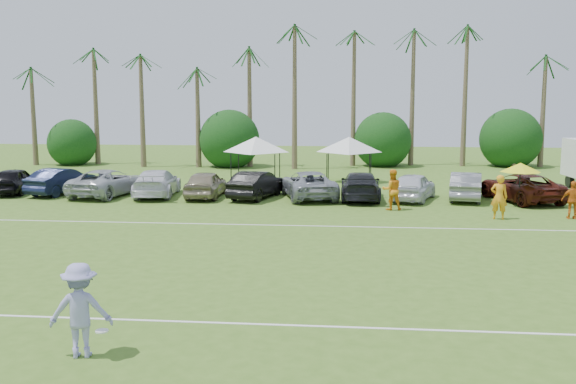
{
  "coord_description": "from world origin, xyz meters",
  "views": [
    {
      "loc": [
        3.41,
        -12.49,
        5.32
      ],
      "look_at": [
        0.95,
        12.89,
        1.6
      ],
      "focal_mm": 40.0,
      "sensor_mm": 36.0,
      "label": 1
    }
  ],
  "objects": [
    {
      "name": "ground",
      "position": [
        0.0,
        0.0,
        0.0
      ],
      "size": [
        120.0,
        120.0,
        0.0
      ],
      "primitive_type": "plane",
      "color": "#44691F",
      "rests_on": "ground"
    },
    {
      "name": "field_lines",
      "position": [
        0.0,
        8.0,
        0.01
      ],
      "size": [
        80.0,
        12.1,
        0.01
      ],
      "color": "white",
      "rests_on": "ground"
    },
    {
      "name": "palm_tree_0",
      "position": [
        -22.0,
        38.0,
        7.48
      ],
      "size": [
        2.4,
        2.4,
        8.9
      ],
      "color": "brown",
      "rests_on": "ground"
    },
    {
      "name": "palm_tree_1",
      "position": [
        -17.0,
        38.0,
        8.35
      ],
      "size": [
        2.4,
        2.4,
        9.9
      ],
      "color": "brown",
      "rests_on": "ground"
    },
    {
      "name": "palm_tree_2",
      "position": [
        -12.0,
        38.0,
        9.21
      ],
      "size": [
        2.4,
        2.4,
        10.9
      ],
      "color": "brown",
      "rests_on": "ground"
    },
    {
      "name": "palm_tree_3",
      "position": [
        -8.0,
        38.0,
        10.06
      ],
      "size": [
        2.4,
        2.4,
        11.9
      ],
      "color": "brown",
      "rests_on": "ground"
    },
    {
      "name": "palm_tree_4",
      "position": [
        -4.0,
        38.0,
        7.48
      ],
      "size": [
        2.4,
        2.4,
        8.9
      ],
      "color": "brown",
      "rests_on": "ground"
    },
    {
      "name": "palm_tree_5",
      "position": [
        0.0,
        38.0,
        8.35
      ],
      "size": [
        2.4,
        2.4,
        9.9
      ],
      "color": "brown",
      "rests_on": "ground"
    },
    {
      "name": "palm_tree_6",
      "position": [
        4.0,
        38.0,
        9.21
      ],
      "size": [
        2.4,
        2.4,
        10.9
      ],
      "color": "brown",
      "rests_on": "ground"
    },
    {
      "name": "palm_tree_7",
      "position": [
        8.0,
        38.0,
        10.06
      ],
      "size": [
        2.4,
        2.4,
        11.9
      ],
      "color": "brown",
      "rests_on": "ground"
    },
    {
      "name": "palm_tree_8",
      "position": [
        13.0,
        38.0,
        7.48
      ],
      "size": [
        2.4,
        2.4,
        8.9
      ],
      "color": "brown",
      "rests_on": "ground"
    },
    {
      "name": "palm_tree_9",
      "position": [
        18.0,
        38.0,
        8.35
      ],
      "size": [
        2.4,
        2.4,
        9.9
      ],
      "color": "brown",
      "rests_on": "ground"
    },
    {
      "name": "bush_tree_0",
      "position": [
        -19.0,
        39.0,
        1.8
      ],
      "size": [
        4.0,
        4.0,
        4.0
      ],
      "color": "brown",
      "rests_on": "ground"
    },
    {
      "name": "bush_tree_1",
      "position": [
        -6.0,
        39.0,
        1.8
      ],
      "size": [
        4.0,
        4.0,
        4.0
      ],
      "color": "brown",
      "rests_on": "ground"
    },
    {
      "name": "bush_tree_2",
      "position": [
        6.0,
        39.0,
        1.8
      ],
      "size": [
        4.0,
        4.0,
        4.0
      ],
      "color": "brown",
      "rests_on": "ground"
    },
    {
      "name": "bush_tree_3",
      "position": [
        16.0,
        39.0,
        1.8
      ],
      "size": [
        4.0,
        4.0,
        4.0
      ],
      "color": "brown",
      "rests_on": "ground"
    },
    {
      "name": "sideline_player_a",
      "position": [
        10.03,
        16.36,
        1.0
      ],
      "size": [
        0.79,
        0.58,
        2.0
      ],
      "primitive_type": "imported",
      "rotation": [
        0.0,
        0.0,
        3.0
      ],
      "color": "orange",
      "rests_on": "ground"
    },
    {
      "name": "sideline_player_b",
      "position": [
        5.45,
        18.34,
        0.98
      ],
      "size": [
        1.07,
        0.91,
        1.97
      ],
      "primitive_type": "imported",
      "rotation": [
        0.0,
        0.0,
        3.32
      ],
      "color": "orange",
      "rests_on": "ground"
    },
    {
      "name": "sideline_player_c",
      "position": [
        13.33,
        16.74,
        0.85
      ],
      "size": [
        1.03,
        0.5,
        1.7
      ],
      "primitive_type": "imported",
      "rotation": [
        0.0,
        0.0,
        3.06
      ],
      "color": "#CB6216",
      "rests_on": "ground"
    },
    {
      "name": "canopy_tent_left",
      "position": [
        -2.53,
        27.76,
        2.93
      ],
      "size": [
        4.22,
        4.22,
        3.42
      ],
      "color": "black",
      "rests_on": "ground"
    },
    {
      "name": "canopy_tent_right",
      "position": [
        3.36,
        28.5,
        2.91
      ],
      "size": [
        4.19,
        4.19,
        3.39
      ],
      "color": "black",
      "rests_on": "ground"
    },
    {
      "name": "market_umbrella",
      "position": [
        11.77,
        19.77,
        1.97
      ],
      "size": [
        1.97,
        1.97,
        2.2
      ],
      "color": "black",
      "rests_on": "ground"
    },
    {
      "name": "frisbee_player",
      "position": [
        -2.09,
        -0.23,
        1.0
      ],
      "size": [
        1.41,
        0.98,
        1.99
      ],
      "rotation": [
        0.0,
        0.0,
        3.35
      ],
      "color": "#9997D7",
      "rests_on": "ground"
    },
    {
      "name": "parked_car_0",
      "position": [
        -15.47,
        21.8,
        0.73
      ],
      "size": [
        2.34,
        4.52,
        1.47
      ],
      "primitive_type": "imported",
      "rotation": [
        0.0,
        0.0,
        3.29
      ],
      "color": "black",
      "rests_on": "ground"
    },
    {
      "name": "parked_car_1",
      "position": [
        -12.69,
        21.83,
        0.73
      ],
      "size": [
        2.69,
        4.71,
        1.47
      ],
      "primitive_type": "imported",
      "rotation": [
        0.0,
        0.0,
        2.87
      ],
      "color": "#121934",
      "rests_on": "ground"
    },
    {
      "name": "parked_car_2",
      "position": [
        -9.91,
        21.44,
        0.73
      ],
      "size": [
        3.25,
        5.61,
        1.47
      ],
      "primitive_type": "imported",
      "rotation": [
        0.0,
        0.0,
        2.98
      ],
      "color": "#ABAFB5",
      "rests_on": "ground"
    },
    {
      "name": "parked_car_3",
      "position": [
        -7.13,
        21.54,
        0.73
      ],
      "size": [
        2.58,
        5.25,
        1.47
      ],
      "primitive_type": "imported",
      "rotation": [
        0.0,
        0.0,
        3.25
      ],
      "color": "white",
      "rests_on": "ground"
    },
    {
      "name": "parked_car_4",
      "position": [
        -4.35,
        21.36,
        0.73
      ],
      "size": [
        1.74,
        4.32,
        1.47
      ],
      "primitive_type": "imported",
      "rotation": [
        0.0,
        0.0,
        3.14
      ],
      "color": "gray",
      "rests_on": "ground"
    },
    {
      "name": "parked_car_5",
      "position": [
        -1.57,
        21.37,
        0.73
      ],
      "size": [
        2.72,
        4.72,
        1.47
      ],
      "primitive_type": "imported",
      "rotation": [
        0.0,
        0.0,
        2.86
      ],
      "color": "black",
      "rests_on": "ground"
    },
    {
      "name": "parked_car_6",
      "position": [
        1.22,
        21.63,
        0.73
      ],
      "size": [
        3.68,
        5.73,
        1.47
      ],
      "primitive_type": "imported",
      "rotation": [
        0.0,
        0.0,
        3.39
      ],
      "color": "gray",
      "rests_on": "ground"
    },
    {
      "name": "parked_car_7",
      "position": [
        4.0,
        21.47,
        0.73
      ],
      "size": [
        2.08,
        5.07,
        1.47
      ],
      "primitive_type": "imported",
      "rotation": [
        0.0,
        0.0,
        3.15
      ],
      "color": "black",
      "rests_on": "ground"
    },
    {
      "name": "parked_car_8",
      "position": [
        6.78,
        21.48,
        0.73
      ],
      "size": [
        3.0,
        4.64,
        1.47
      ],
      "primitive_type": "imported",
      "rotation": [
        0.0,
        0.0,
        2.82
      ],
      "color": "silver",
      "rests_on": "ground"
    },
    {
      "name": "parked_car_9",
      "position": [
        9.56,
        21.91,
        0.73
      ],
      "size": [
        2.34,
        4.67,
        1.47
      ],
      "primitive_type": "imported",
      "rotation": [
        0.0,
        0.0,
        2.96
      ],
      "color": "slate",
      "rests_on": "ground"
    },
    {
      "name": "parked_car_10",
      "position": [
        12.34,
        21.69,
        0.73
      ],
      "size": [
        4.01,
        5.79,
        1.47
      ],
      "primitive_type": "imported",
      "rotation": [
        0.0,
        0.0,
        3.47
      ],
      "color": "#48170F",
      "rests_on": "ground"
    }
  ]
}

